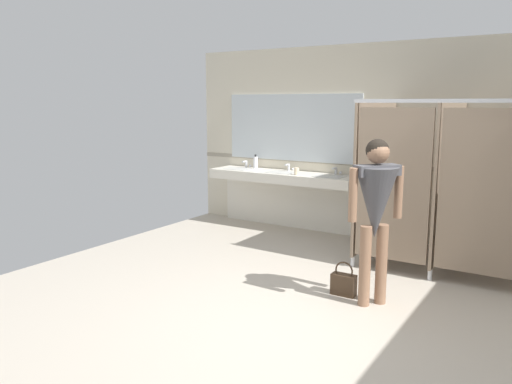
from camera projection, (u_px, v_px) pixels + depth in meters
ground_plane at (313, 323)px, 4.59m from camera, size 6.98×6.55×0.10m
wall_back at (413, 144)px, 6.87m from camera, size 6.98×0.12×2.74m
wall_back_tile_band at (411, 168)px, 6.87m from camera, size 6.98×0.01×0.06m
vanity_counter at (285, 187)px, 7.73m from camera, size 2.35×0.56×1.00m
mirror_panel at (292, 128)px, 7.74m from camera, size 2.25×0.02×1.01m
bathroom_stalls at (445, 182)px, 5.76m from camera, size 1.85×1.44×1.96m
person_standing at (376, 202)px, 4.72m from camera, size 0.56×0.56×1.60m
handbag at (344, 284)px, 5.09m from camera, size 0.25×0.11×0.35m
soap_dispenser at (256, 162)px, 8.05m from camera, size 0.07×0.07×0.22m
paper_cup at (297, 171)px, 7.34m from camera, size 0.07×0.07×0.10m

